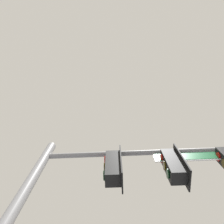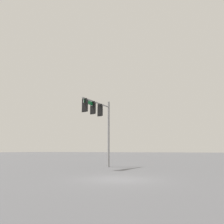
# 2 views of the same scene
# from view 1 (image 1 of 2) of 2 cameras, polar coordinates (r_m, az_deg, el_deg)

# --- Properties ---
(signal_pole_near) EXTENTS (5.24, 0.53, 7.12)m
(signal_pole_near) POSITION_cam_1_polar(r_m,az_deg,el_deg) (4.63, 2.04, -19.46)
(signal_pole_near) COLOR gray
(signal_pole_near) RESTS_ON ground_plane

